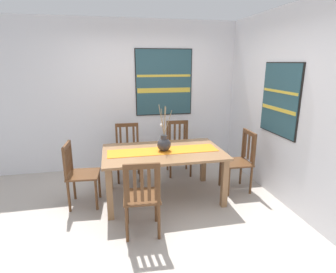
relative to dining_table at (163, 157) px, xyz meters
name	(u,v)px	position (x,y,z in m)	size (l,w,h in m)	color
ground_plane	(158,214)	(-0.16, -0.43, -0.65)	(6.40, 6.40, 0.03)	#B2A89E
wall_back	(140,96)	(-0.16, 1.43, 0.72)	(6.40, 0.12, 2.70)	silver
wall_side	(292,109)	(1.70, -0.43, 0.72)	(0.12, 6.40, 2.70)	silver
dining_table	(163,157)	(0.00, 0.00, 0.00)	(1.71, 1.05, 0.73)	#8E6642
table_runner	(163,151)	(0.00, 0.00, 0.10)	(1.57, 0.36, 0.01)	orange
centerpiece_vase	(164,143)	(0.01, -0.02, 0.21)	(0.23, 0.18, 0.67)	#333338
chair_0	(79,173)	(-1.18, 0.02, -0.15)	(0.45, 0.45, 0.91)	brown
chair_1	(142,196)	(-0.41, -0.85, -0.14)	(0.45, 0.45, 0.93)	brown
chair_2	(128,151)	(-0.45, 0.84, -0.14)	(0.43, 0.43, 0.94)	brown
chair_3	(240,160)	(1.21, 0.01, -0.14)	(0.43, 0.43, 0.95)	brown
chair_4	(178,147)	(0.45, 0.89, -0.14)	(0.44, 0.44, 0.94)	brown
painting_on_back_wall	(164,83)	(0.28, 1.37, 0.97)	(1.05, 0.05, 1.20)	black
painting_on_side_wall	(280,99)	(1.64, -0.24, 0.82)	(0.05, 0.85, 1.02)	black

